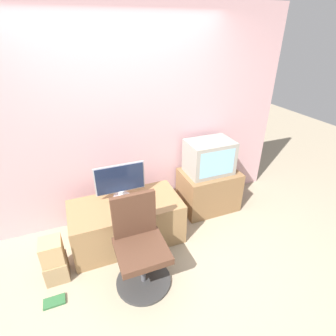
# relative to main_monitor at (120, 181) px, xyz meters

# --- Properties ---
(ground_plane) EXTENTS (12.00, 12.00, 0.00)m
(ground_plane) POSITION_rel_main_monitor_xyz_m (0.17, -0.92, -0.75)
(ground_plane) COLOR tan
(wall_back) EXTENTS (4.40, 0.05, 2.60)m
(wall_back) POSITION_rel_main_monitor_xyz_m (0.17, 0.41, 0.55)
(wall_back) COLOR #CC9EA3
(wall_back) RESTS_ON ground_plane
(desk) EXTENTS (1.27, 0.65, 0.53)m
(desk) POSITION_rel_main_monitor_xyz_m (0.00, -0.16, -0.48)
(desk) COLOR #937047
(desk) RESTS_ON ground_plane
(side_stand) EXTENTS (0.77, 0.55, 0.57)m
(side_stand) POSITION_rel_main_monitor_xyz_m (1.24, 0.08, -0.46)
(side_stand) COLOR olive
(side_stand) RESTS_ON ground_plane
(main_monitor) EXTENTS (0.58, 0.20, 0.43)m
(main_monitor) POSITION_rel_main_monitor_xyz_m (0.00, 0.00, 0.00)
(main_monitor) COLOR #B2B2B7
(main_monitor) RESTS_ON desk
(keyboard) EXTENTS (0.36, 0.12, 0.01)m
(keyboard) POSITION_rel_main_monitor_xyz_m (0.01, -0.19, -0.21)
(keyboard) COLOR silver
(keyboard) RESTS_ON desk
(mouse) EXTENTS (0.06, 0.03, 0.03)m
(mouse) POSITION_rel_main_monitor_xyz_m (0.26, -0.20, -0.20)
(mouse) COLOR #4C4C51
(mouse) RESTS_ON desk
(crt_tv) EXTENTS (0.60, 0.42, 0.45)m
(crt_tv) POSITION_rel_main_monitor_xyz_m (1.22, 0.09, 0.05)
(crt_tv) COLOR gray
(crt_tv) RESTS_ON side_stand
(office_chair) EXTENTS (0.56, 0.56, 0.95)m
(office_chair) POSITION_rel_main_monitor_xyz_m (-0.00, -0.77, -0.35)
(office_chair) COLOR #333333
(office_chair) RESTS_ON ground_plane
(cardboard_box_lower) EXTENTS (0.23, 0.24, 0.24)m
(cardboard_box_lower) POSITION_rel_main_monitor_xyz_m (-0.82, -0.43, -0.63)
(cardboard_box_lower) COLOR #A3845B
(cardboard_box_lower) RESTS_ON ground_plane
(cardboard_box_upper) EXTENTS (0.21, 0.22, 0.25)m
(cardboard_box_upper) POSITION_rel_main_monitor_xyz_m (-0.82, -0.43, -0.39)
(cardboard_box_upper) COLOR tan
(cardboard_box_upper) RESTS_ON cardboard_box_lower
(book) EXTENTS (0.20, 0.11, 0.02)m
(book) POSITION_rel_main_monitor_xyz_m (-0.86, -0.73, -0.74)
(book) COLOR #2D6638
(book) RESTS_ON ground_plane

